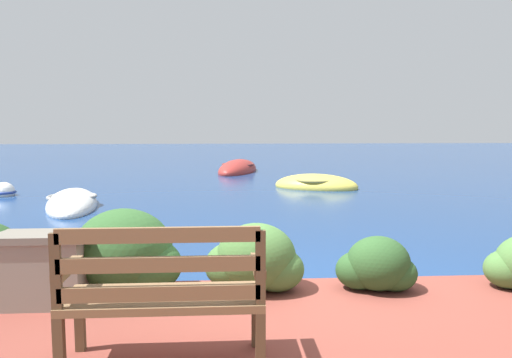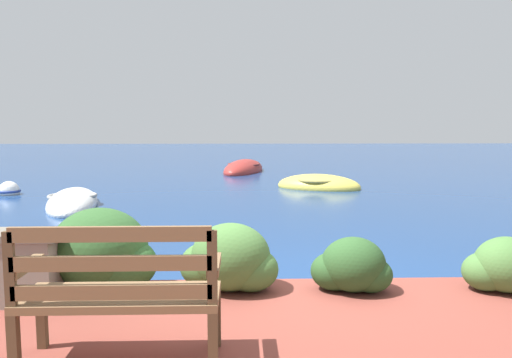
# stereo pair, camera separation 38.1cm
# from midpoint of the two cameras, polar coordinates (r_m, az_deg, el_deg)

# --- Properties ---
(ground_plane) EXTENTS (80.00, 80.00, 0.00)m
(ground_plane) POSITION_cam_midpoint_polar(r_m,az_deg,el_deg) (5.14, 5.70, -13.55)
(ground_plane) COLOR navy
(park_bench) EXTENTS (1.26, 0.48, 0.93)m
(park_bench) POSITION_cam_midpoint_polar(r_m,az_deg,el_deg) (3.26, -13.92, -12.49)
(park_bench) COLOR brown
(park_bench) RESTS_ON patio_terrace
(hedge_clump_left) EXTENTS (1.11, 0.80, 0.76)m
(hedge_clump_left) POSITION_cam_midpoint_polar(r_m,az_deg,el_deg) (4.82, -17.27, -8.32)
(hedge_clump_left) COLOR #2D5628
(hedge_clump_left) RESTS_ON patio_terrace
(hedge_clump_centre) EXTENTS (0.91, 0.66, 0.62)m
(hedge_clump_centre) POSITION_cam_midpoint_polar(r_m,az_deg,el_deg) (4.64, -2.53, -9.37)
(hedge_clump_centre) COLOR #426B33
(hedge_clump_centre) RESTS_ON patio_terrace
(hedge_clump_right) EXTENTS (0.74, 0.53, 0.50)m
(hedge_clump_right) POSITION_cam_midpoint_polar(r_m,az_deg,el_deg) (4.74, 11.38, -9.81)
(hedge_clump_right) COLOR #284C23
(hedge_clump_right) RESTS_ON patio_terrace
(rowboat_nearest) EXTENTS (1.66, 3.22, 0.60)m
(rowboat_nearest) POSITION_cam_midpoint_polar(r_m,az_deg,el_deg) (11.35, -21.17, -2.69)
(rowboat_nearest) COLOR silver
(rowboat_nearest) RESTS_ON ground_plane
(rowboat_mid) EXTENTS (2.63, 2.12, 0.67)m
(rowboat_mid) POSITION_cam_midpoint_polar(r_m,az_deg,el_deg) (13.75, 6.08, -0.76)
(rowboat_mid) COLOR #DBC64C
(rowboat_mid) RESTS_ON ground_plane
(rowboat_far) EXTENTS (2.01, 3.47, 0.80)m
(rowboat_far) POSITION_cam_midpoint_polar(r_m,az_deg,el_deg) (18.24, -2.69, 1.02)
(rowboat_far) COLOR #9E2D28
(rowboat_far) RESTS_ON ground_plane
(mooring_buoy) EXTENTS (0.55, 0.55, 0.50)m
(mooring_buoy) POSITION_cam_midpoint_polar(r_m,az_deg,el_deg) (13.72, -27.55, -1.35)
(mooring_buoy) COLOR white
(mooring_buoy) RESTS_ON ground_plane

